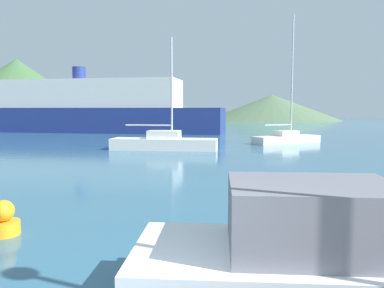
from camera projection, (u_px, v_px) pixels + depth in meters
name	position (u px, v px, depth m)	size (l,w,h in m)	color
sailboat_inner	(286.00, 137.00, 30.32)	(6.01, 4.13, 10.28)	white
sailboat_middle	(164.00, 142.00, 25.47)	(7.39, 2.89, 7.50)	white
ferry_distant	(80.00, 109.00, 45.88)	(35.81, 12.94, 7.89)	navy
buoy_marker	(4.00, 221.00, 8.18)	(0.67, 0.67, 0.77)	orange
hill_west	(18.00, 90.00, 85.11)	(41.13, 41.13, 14.11)	#3D6038
hill_central	(133.00, 101.00, 101.22)	(46.11, 46.11, 10.11)	#38563D
hill_east	(272.00, 108.00, 94.90)	(33.93, 33.93, 6.43)	#4C6647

